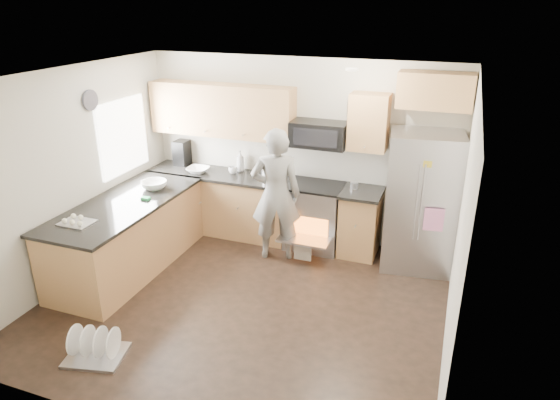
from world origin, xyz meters
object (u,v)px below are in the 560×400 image
at_px(person, 276,195).
at_px(dish_rack, 96,349).
at_px(stove_range, 315,202).
at_px(refrigerator, 421,202).

height_order(person, dish_rack, person).
bearing_deg(dish_rack, stove_range, 66.46).
distance_m(person, dish_rack, 2.87).
xyz_separation_m(person, dish_rack, (-0.94, -2.59, -0.81)).
height_order(stove_range, dish_rack, stove_range).
relative_size(person, dish_rack, 2.83).
bearing_deg(person, stove_range, -148.72).
xyz_separation_m(stove_range, refrigerator, (1.42, -0.08, 0.23)).
bearing_deg(person, dish_rack, 50.38).
distance_m(refrigerator, dish_rack, 4.16).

